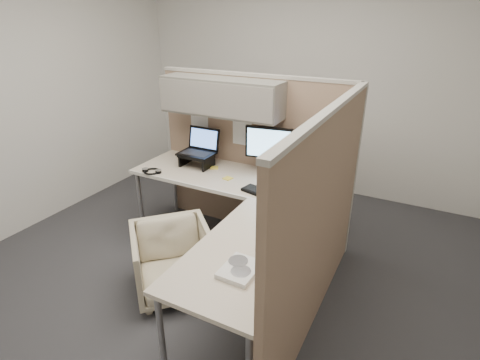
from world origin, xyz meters
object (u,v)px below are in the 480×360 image
at_px(desk, 236,204).
at_px(monitor_left, 269,147).
at_px(office_chair, 173,257).
at_px(keyboard, 264,194).

relative_size(desk, monitor_left, 4.29).
bearing_deg(desk, office_chair, -128.71).
bearing_deg(monitor_left, keyboard, -78.94).
distance_m(monitor_left, keyboard, 0.51).
height_order(desk, monitor_left, monitor_left).
relative_size(monitor_left, keyboard, 1.17).
bearing_deg(keyboard, desk, -119.97).
distance_m(office_chair, keyboard, 0.92).
height_order(desk, keyboard, keyboard).
height_order(office_chair, keyboard, keyboard).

